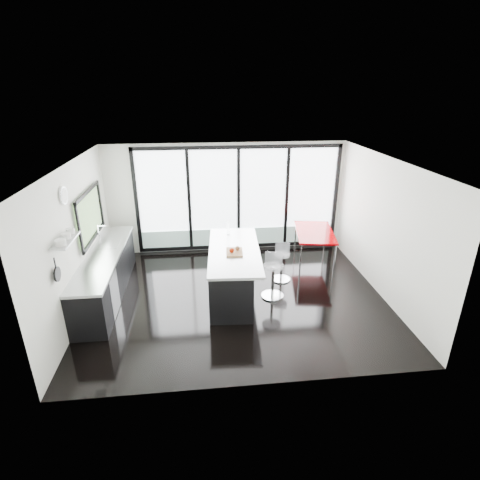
{
  "coord_description": "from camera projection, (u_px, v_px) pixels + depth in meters",
  "views": [
    {
      "loc": [
        -0.68,
        -6.71,
        4.07
      ],
      "look_at": [
        0.1,
        0.3,
        1.15
      ],
      "focal_mm": 28.0,
      "sensor_mm": 36.0,
      "label": 1
    }
  ],
  "objects": [
    {
      "name": "island",
      "position": [
        230.0,
        271.0,
        7.77
      ],
      "size": [
        1.18,
        2.49,
        1.29
      ],
      "color": "black",
      "rests_on": "floor"
    },
    {
      "name": "wall_left",
      "position": [
        80.0,
        227.0,
        7.14
      ],
      "size": [
        0.26,
        5.0,
        2.8
      ],
      "color": "silver",
      "rests_on": "ground"
    },
    {
      "name": "bar_stool_near",
      "position": [
        273.0,
        281.0,
        7.66
      ],
      "size": [
        0.54,
        0.54,
        0.73
      ],
      "primitive_type": "cylinder",
      "rotation": [
        0.0,
        0.0,
        -0.2
      ],
      "color": "silver",
      "rests_on": "floor"
    },
    {
      "name": "red_table",
      "position": [
        313.0,
        247.0,
        9.16
      ],
      "size": [
        1.11,
        1.64,
        0.81
      ],
      "primitive_type": "cube",
      "rotation": [
        0.0,
        0.0,
        -0.17
      ],
      "color": "#A00004",
      "rests_on": "floor"
    },
    {
      "name": "wall_front",
      "position": [
        256.0,
        303.0,
        4.96
      ],
      "size": [
        6.0,
        0.0,
        2.8
      ],
      "primitive_type": "cube",
      "color": "silver",
      "rests_on": "ground"
    },
    {
      "name": "floor",
      "position": [
        237.0,
        297.0,
        7.79
      ],
      "size": [
        6.0,
        5.0,
        0.0
      ],
      "primitive_type": "cube",
      "color": "black",
      "rests_on": "ground"
    },
    {
      "name": "ceiling",
      "position": [
        236.0,
        162.0,
        6.72
      ],
      "size": [
        6.0,
        5.0,
        0.0
      ],
      "primitive_type": "cube",
      "color": "white",
      "rests_on": "wall_back"
    },
    {
      "name": "bar_stool_far",
      "position": [
        281.0,
        267.0,
        8.34
      ],
      "size": [
        0.51,
        0.51,
        0.66
      ],
      "primitive_type": "cylinder",
      "rotation": [
        0.0,
        0.0,
        -0.26
      ],
      "color": "silver",
      "rests_on": "floor"
    },
    {
      "name": "wall_right",
      "position": [
        384.0,
        228.0,
        7.56
      ],
      "size": [
        0.0,
        5.0,
        2.8
      ],
      "primitive_type": "cube",
      "color": "silver",
      "rests_on": "ground"
    },
    {
      "name": "counter_cabinets",
      "position": [
        106.0,
        275.0,
        7.7
      ],
      "size": [
        0.69,
        3.24,
        1.36
      ],
      "color": "black",
      "rests_on": "floor"
    },
    {
      "name": "wall_back",
      "position": [
        237.0,
        203.0,
        9.59
      ],
      "size": [
        6.0,
        0.09,
        2.8
      ],
      "color": "silver",
      "rests_on": "ground"
    }
  ]
}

